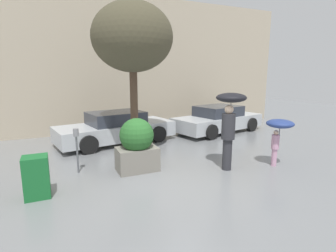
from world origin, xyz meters
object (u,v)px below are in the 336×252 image
object	(u,v)px
planter_box	(137,145)
parking_meter	(76,141)
newspaper_box	(36,177)
parked_car_far	(218,120)
person_child	(279,128)
parked_car_near	(116,128)
street_tree	(132,38)
person_adult	(230,116)

from	to	relation	value
planter_box	parking_meter	bearing A→B (deg)	162.59
planter_box	newspaper_box	bearing A→B (deg)	-164.31
planter_box	parked_car_far	distance (m)	5.83
planter_box	parking_meter	xyz separation A→B (m)	(-1.49, 0.47, 0.14)
person_child	parked_car_near	world-z (taller)	person_child
parked_car_near	parked_car_far	bearing A→B (deg)	-100.52
planter_box	street_tree	bearing A→B (deg)	75.23
person_adult	street_tree	xyz separation A→B (m)	(-1.90, 2.50, 2.18)
parked_car_near	street_tree	world-z (taller)	street_tree
planter_box	parked_car_far	bearing A→B (deg)	33.97
parked_car_near	parked_car_far	world-z (taller)	same
street_tree	newspaper_box	distance (m)	4.87
street_tree	parked_car_far	bearing A→B (deg)	20.28
street_tree	newspaper_box	xyz separation A→B (m)	(-2.84, -2.30, -3.21)
planter_box	person_adult	world-z (taller)	person_adult
person_child	street_tree	size ratio (longest dim) A/B	0.28
planter_box	person_adult	distance (m)	2.60
planter_box	newspaper_box	size ratio (longest dim) A/B	1.60
parked_car_near	person_child	bearing A→B (deg)	-152.39
person_adult	newspaper_box	bearing A→B (deg)	139.97
person_adult	newspaper_box	distance (m)	4.85
person_child	parked_car_far	xyz separation A→B (m)	(1.09, 4.51, -0.54)
person_child	newspaper_box	distance (m)	6.21
parked_car_near	street_tree	size ratio (longest dim) A/B	0.97
person_adult	parking_meter	distance (m)	4.09
parked_car_far	street_tree	xyz separation A→B (m)	(-4.40, -1.63, 3.11)
person_adult	person_child	distance (m)	1.52
newspaper_box	person_adult	bearing A→B (deg)	-2.36
planter_box	street_tree	xyz separation A→B (m)	(0.43, 1.63, 2.94)
parked_car_near	newspaper_box	world-z (taller)	parked_car_near
person_child	parked_car_far	distance (m)	4.67
planter_box	person_adult	xyz separation A→B (m)	(2.33, -0.87, 0.76)
planter_box	person_child	bearing A→B (deg)	-18.49
street_tree	parking_meter	size ratio (longest dim) A/B	3.99
person_child	planter_box	bearing A→B (deg)	-178.08
parked_car_near	parked_car_far	xyz separation A→B (m)	(4.66, 0.04, -0.00)
parked_car_far	parking_meter	world-z (taller)	parking_meter
person_adult	parked_car_near	distance (m)	4.71
planter_box	parked_car_near	bearing A→B (deg)	86.95
parked_car_near	parked_car_far	size ratio (longest dim) A/B	1.01
planter_box	parking_meter	size ratio (longest dim) A/B	1.20
planter_box	parked_car_near	size ratio (longest dim) A/B	0.31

